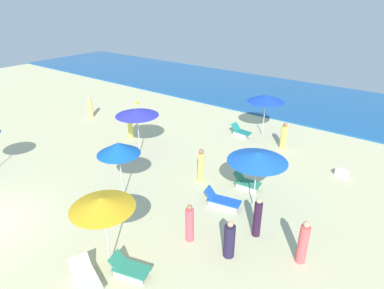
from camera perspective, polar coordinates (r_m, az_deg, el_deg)
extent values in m
cube|color=#1A579A|center=(31.07, 11.47, 9.22)|extent=(60.00, 11.76, 0.12)
cylinder|color=silver|center=(18.58, -9.42, 1.90)|extent=(0.05, 0.05, 2.21)
cone|color=#3033BF|center=(18.12, -9.71, 5.64)|extent=(2.41, 2.41, 0.36)
cylinder|color=silver|center=(14.51, -12.38, -5.47)|extent=(0.05, 0.05, 2.19)
cone|color=#1255B0|center=(13.88, -12.90, -0.65)|extent=(1.85, 1.85, 0.52)
cylinder|color=silver|center=(13.93, 11.08, -6.81)|extent=(0.05, 0.05, 2.16)
cone|color=blue|center=(13.30, 11.53, -2.12)|extent=(2.48, 2.48, 0.40)
cube|color=silver|center=(15.33, 9.51, -7.68)|extent=(1.00, 0.13, 0.24)
cube|color=silver|center=(15.76, 10.27, -6.75)|extent=(1.00, 0.13, 0.24)
cube|color=#2C815D|center=(15.46, 9.94, -6.74)|extent=(1.17, 0.74, 0.06)
cube|color=#2C815D|center=(15.50, 8.27, -5.49)|extent=(0.44, 0.64, 0.51)
cube|color=silver|center=(14.00, 5.35, -10.92)|extent=(1.24, 0.30, 0.24)
cube|color=silver|center=(14.39, 6.04, -9.84)|extent=(1.24, 0.30, 0.24)
cube|color=blue|center=(14.11, 5.72, -9.88)|extent=(1.49, 0.87, 0.06)
cube|color=blue|center=(14.16, 3.26, -8.56)|extent=(0.47, 0.62, 0.47)
cylinder|color=silver|center=(11.29, -14.80, -15.46)|extent=(0.05, 0.05, 2.29)
cone|color=gold|center=(10.50, -15.61, -9.92)|extent=(2.06, 2.06, 0.37)
cube|color=silver|center=(11.47, -19.55, -22.53)|extent=(1.12, 0.42, 0.25)
cube|color=silver|center=(11.53, -16.70, -21.68)|extent=(1.12, 0.42, 0.25)
cube|color=silver|center=(11.38, -18.23, -21.57)|extent=(1.45, 1.05, 0.06)
cube|color=silver|center=(11.70, -19.27, -19.09)|extent=(0.54, 0.71, 0.36)
cube|color=silver|center=(11.32, -11.21, -22.14)|extent=(1.03, 0.33, 0.23)
cube|color=silver|center=(11.61, -9.81, -20.46)|extent=(1.03, 0.33, 0.23)
cube|color=#2A8369|center=(11.36, -10.56, -20.79)|extent=(1.30, 0.91, 0.06)
cube|color=#2A8369|center=(11.46, -13.08, -19.30)|extent=(0.50, 0.65, 0.39)
cylinder|color=silver|center=(21.07, 12.60, 4.51)|extent=(0.05, 0.05, 2.25)
cone|color=blue|center=(20.65, 12.95, 7.99)|extent=(2.30, 2.30, 0.44)
cube|color=silver|center=(20.81, 8.41, 1.64)|extent=(1.03, 0.17, 0.25)
cube|color=silver|center=(21.19, 9.21, 2.02)|extent=(1.03, 0.17, 0.25)
cube|color=#1D7F75|center=(20.94, 8.84, 2.23)|extent=(1.22, 0.73, 0.06)
cube|color=#1D7F75|center=(21.14, 7.73, 3.13)|extent=(0.50, 0.61, 0.44)
cylinder|color=#F9E259|center=(19.64, 15.90, 1.21)|extent=(0.52, 0.52, 1.37)
sphere|color=#8E6544|center=(19.34, 16.18, 3.36)|extent=(0.25, 0.25, 0.25)
cylinder|color=#2E1733|center=(12.53, 11.46, -12.84)|extent=(0.42, 0.42, 1.46)
sphere|color=tan|center=(12.05, 11.80, -9.73)|extent=(0.21, 0.21, 0.21)
cylinder|color=#F9F256|center=(20.53, -10.85, 3.02)|extent=(0.35, 0.35, 1.51)
sphere|color=beige|center=(20.23, -11.05, 5.29)|extent=(0.26, 0.26, 0.26)
cylinder|color=#DE515E|center=(12.12, -0.42, -14.01)|extent=(0.43, 0.43, 1.38)
sphere|color=#966A48|center=(11.64, -0.44, -11.04)|extent=(0.20, 0.20, 0.20)
cylinder|color=#F2D263|center=(24.89, -17.52, 6.09)|extent=(0.35, 0.35, 1.38)
sphere|color=beige|center=(24.65, -17.76, 7.83)|extent=(0.23, 0.23, 0.23)
cylinder|color=#EBD25D|center=(15.56, 1.61, -4.09)|extent=(0.38, 0.38, 1.49)
sphere|color=#92644F|center=(15.16, 1.65, -1.28)|extent=(0.24, 0.24, 0.24)
cylinder|color=#EE5457|center=(11.87, 18.99, -16.37)|extent=(0.46, 0.46, 1.47)
sphere|color=tan|center=(11.35, 19.59, -13.18)|extent=(0.22, 0.22, 0.22)
cylinder|color=#251E3C|center=(11.62, 6.61, -16.62)|extent=(0.54, 0.54, 1.27)
sphere|color=tan|center=(11.14, 6.80, -13.82)|extent=(0.21, 0.21, 0.21)
cube|color=white|center=(17.86, 24.97, -4.61)|extent=(0.64, 0.49, 0.36)
sphere|color=yellow|center=(27.32, -9.75, 7.35)|extent=(0.29, 0.29, 0.29)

